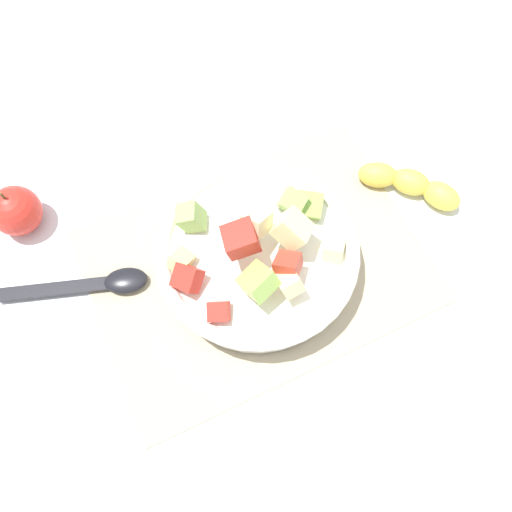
# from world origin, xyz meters

# --- Properties ---
(ground_plane) EXTENTS (2.40, 2.40, 0.00)m
(ground_plane) POSITION_xyz_m (0.00, 0.00, 0.00)
(ground_plane) COLOR silver
(placemat) EXTENTS (0.43, 0.31, 0.01)m
(placemat) POSITION_xyz_m (0.00, 0.00, 0.00)
(placemat) COLOR tan
(placemat) RESTS_ON ground_plane
(salad_bowl) EXTENTS (0.26, 0.26, 0.12)m
(salad_bowl) POSITION_xyz_m (0.00, 0.00, 0.04)
(salad_bowl) COLOR white
(salad_bowl) RESTS_ON placemat
(serving_spoon) EXTENTS (0.19, 0.09, 0.01)m
(serving_spoon) POSITION_xyz_m (0.20, -0.06, 0.01)
(serving_spoon) COLOR black
(serving_spoon) RESTS_ON placemat
(whole_apple) EXTENTS (0.07, 0.07, 0.08)m
(whole_apple) POSITION_xyz_m (0.26, -0.20, 0.03)
(whole_apple) COLOR red
(whole_apple) RESTS_ON ground_plane
(banana_whole) EXTENTS (0.12, 0.13, 0.04)m
(banana_whole) POSITION_xyz_m (-0.24, -0.02, 0.02)
(banana_whole) COLOR yellow
(banana_whole) RESTS_ON ground_plane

